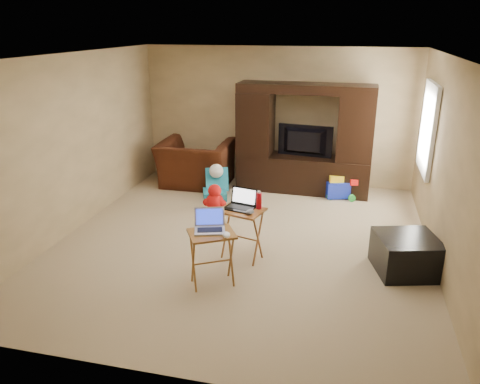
% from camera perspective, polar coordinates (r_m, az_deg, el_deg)
% --- Properties ---
extents(floor, '(5.50, 5.50, 0.00)m').
position_cam_1_polar(floor, '(6.59, 0.41, -5.98)').
color(floor, '#C2B286').
rests_on(floor, ground).
extents(ceiling, '(5.50, 5.50, 0.00)m').
position_cam_1_polar(ceiling, '(5.94, 0.47, 16.28)').
color(ceiling, silver).
rests_on(ceiling, ground).
extents(wall_back, '(5.00, 0.00, 5.00)m').
position_cam_1_polar(wall_back, '(8.78, 4.54, 9.16)').
color(wall_back, tan).
rests_on(wall_back, ground).
extents(wall_front, '(5.00, 0.00, 5.00)m').
position_cam_1_polar(wall_front, '(3.68, -9.33, -6.54)').
color(wall_front, tan).
rests_on(wall_front, ground).
extents(wall_left, '(0.00, 5.50, 5.50)m').
position_cam_1_polar(wall_left, '(7.12, -19.66, 5.54)').
color(wall_left, tan).
rests_on(wall_left, ground).
extents(wall_right, '(0.00, 5.50, 5.50)m').
position_cam_1_polar(wall_right, '(6.11, 23.94, 2.74)').
color(wall_right, tan).
rests_on(wall_right, ground).
extents(window_pane, '(0.00, 1.20, 1.20)m').
position_cam_1_polar(window_pane, '(7.56, 22.07, 7.19)').
color(window_pane, white).
rests_on(window_pane, ground).
extents(window_frame, '(0.06, 1.14, 1.34)m').
position_cam_1_polar(window_frame, '(7.56, 21.92, 7.21)').
color(window_frame, white).
rests_on(window_frame, ground).
extents(entertainment_center, '(2.35, 0.64, 1.92)m').
position_cam_1_polar(entertainment_center, '(8.34, 7.82, 6.42)').
color(entertainment_center, black).
rests_on(entertainment_center, floor).
extents(television, '(0.98, 0.26, 0.56)m').
position_cam_1_polar(television, '(8.31, 7.77, 6.09)').
color(television, black).
rests_on(television, entertainment_center).
extents(recliner, '(1.29, 1.13, 0.83)m').
position_cam_1_polar(recliner, '(8.75, -5.40, 3.48)').
color(recliner, '#47200F').
rests_on(recliner, floor).
extents(child_rocker, '(0.52, 0.56, 0.52)m').
position_cam_1_polar(child_rocker, '(8.06, -3.11, 0.94)').
color(child_rocker, teal).
rests_on(child_rocker, floor).
extents(plush_toy, '(0.40, 0.34, 0.45)m').
position_cam_1_polar(plush_toy, '(7.57, -3.10, -0.64)').
color(plush_toy, red).
rests_on(plush_toy, floor).
extents(push_toy, '(0.67, 0.57, 0.43)m').
position_cam_1_polar(push_toy, '(8.31, 12.31, 0.73)').
color(push_toy, '#1629B5').
rests_on(push_toy, floor).
extents(ottoman, '(0.86, 0.86, 0.45)m').
position_cam_1_polar(ottoman, '(6.08, 19.59, -7.17)').
color(ottoman, black).
rests_on(ottoman, floor).
extents(tray_table_left, '(0.64, 0.60, 0.66)m').
position_cam_1_polar(tray_table_left, '(5.43, -3.41, -8.13)').
color(tray_table_left, '#905B22').
rests_on(tray_table_left, floor).
extents(tray_table_right, '(0.61, 0.54, 0.68)m').
position_cam_1_polar(tray_table_right, '(5.99, 0.24, -5.15)').
color(tray_table_right, '#965E24').
rests_on(tray_table_right, floor).
extents(laptop_left, '(0.41, 0.37, 0.24)m').
position_cam_1_polar(laptop_left, '(5.27, -3.72, -3.63)').
color(laptop_left, '#B4B3B8').
rests_on(laptop_left, tray_table_left).
extents(laptop_right, '(0.41, 0.36, 0.24)m').
position_cam_1_polar(laptop_right, '(5.84, -0.10, -0.95)').
color(laptop_right, black).
rests_on(laptop_right, tray_table_right).
extents(mouse_left, '(0.13, 0.16, 0.05)m').
position_cam_1_polar(mouse_left, '(5.16, -1.68, -5.24)').
color(mouse_left, white).
rests_on(mouse_left, tray_table_left).
extents(mouse_right, '(0.12, 0.16, 0.06)m').
position_cam_1_polar(mouse_right, '(5.71, 1.24, -2.44)').
color(mouse_right, '#3D3D42').
rests_on(mouse_right, tray_table_right).
extents(water_bottle, '(0.07, 0.07, 0.21)m').
position_cam_1_polar(water_bottle, '(5.85, 2.33, -1.09)').
color(water_bottle, red).
rests_on(water_bottle, tray_table_right).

